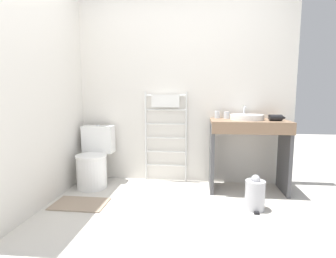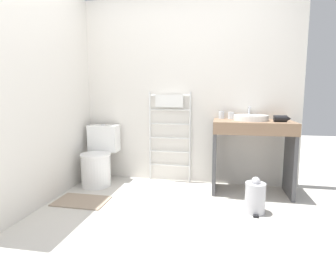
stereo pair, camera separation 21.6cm
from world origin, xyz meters
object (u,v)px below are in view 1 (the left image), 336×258
Objects in this scene: cup_near_wall at (217,115)px; trash_bin at (255,194)px; cup_near_edge at (227,115)px; toilet at (94,161)px; hair_dryer at (276,118)px; sink_basin at (247,117)px; towel_radiator at (166,120)px.

trash_bin is at bearing -65.43° from cup_near_wall.
trash_bin is at bearing -72.03° from cup_near_edge.
toilet is 4.24× the size of hair_dryer.
toilet is 2.26m from hair_dryer.
toilet is at bearing -172.50° from cup_near_edge.
sink_basin is 0.37m from cup_near_wall.
sink_basin is 4.56× the size of cup_near_edge.
hair_dryer reaches higher than toilet.
sink_basin is at bearing 2.88° from toilet.
cup_near_wall is (1.54, 0.26, 0.58)m from toilet.
hair_dryer is (0.53, -0.22, -0.01)m from cup_near_edge.
toilet is 1.95m from trash_bin.
hair_dryer is at bearing -22.72° from cup_near_edge.
towel_radiator is 1.43m from trash_bin.
hair_dryer is at bearing -22.05° from cup_near_wall.
trash_bin is (1.00, -0.77, -0.67)m from towel_radiator.
towel_radiator is 3.30× the size of trash_bin.
toilet is 8.86× the size of cup_near_edge.
sink_basin is 2.18× the size of hair_dryer.
cup_near_edge is 0.24× the size of trash_bin.
towel_radiator is 6.63× the size of hair_dryer.
hair_dryer is at bearing -12.27° from towel_radiator.
cup_near_wall is at bearing 114.57° from trash_bin.
cup_near_wall is at bearing 161.26° from cup_near_edge.
toilet is 0.64× the size of towel_radiator.
trash_bin is (-0.30, -0.48, -0.74)m from hair_dryer.
cup_near_wall is at bearing 9.40° from toilet.
cup_near_wall is 0.12m from cup_near_edge.
hair_dryer is at bearing 57.97° from trash_bin.
towel_radiator is 1.02m from sink_basin.
towel_radiator reaches higher than trash_bin.
cup_near_edge is at bearing 107.97° from trash_bin.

